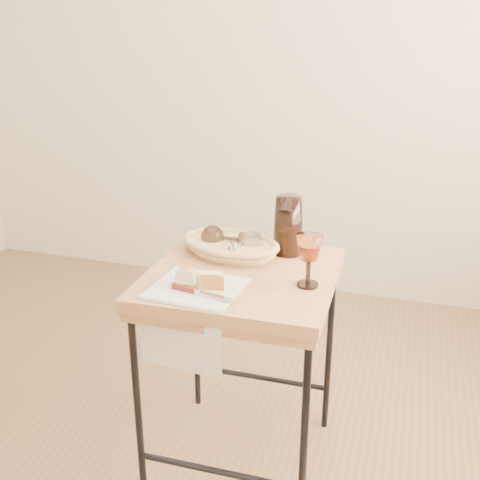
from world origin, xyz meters
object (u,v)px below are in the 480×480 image
(side_table, at_px, (242,371))
(goblet_lying_a, at_px, (224,238))
(apple_half, at_px, (188,276))
(goblet_lying_b, at_px, (242,244))
(table_knife, at_px, (201,292))
(pitcher, at_px, (288,225))
(wine_goblet, at_px, (309,261))
(bread_basket, at_px, (231,247))
(tea_towel, at_px, (197,288))

(side_table, distance_m, goblet_lying_a, 0.48)
(goblet_lying_a, xyz_separation_m, apple_half, (-0.01, -0.32, -0.01))
(goblet_lying_b, relative_size, table_knife, 0.59)
(pitcher, height_order, wine_goblet, pitcher)
(bread_basket, height_order, pitcher, pitcher)
(tea_towel, height_order, pitcher, pitcher)
(apple_half, bearing_deg, wine_goblet, 20.01)
(bread_basket, distance_m, table_knife, 0.34)
(side_table, bearing_deg, wine_goblet, -10.66)
(tea_towel, relative_size, table_knife, 1.25)
(goblet_lying_a, bearing_deg, pitcher, -164.77)
(pitcher, bearing_deg, apple_half, -119.97)
(tea_towel, distance_m, wine_goblet, 0.36)
(tea_towel, height_order, wine_goblet, wine_goblet)
(goblet_lying_a, height_order, goblet_lying_b, goblet_lying_a)
(goblet_lying_a, height_order, apple_half, goblet_lying_a)
(apple_half, bearing_deg, pitcher, 58.85)
(bread_basket, distance_m, goblet_lying_a, 0.04)
(apple_half, distance_m, table_knife, 0.08)
(tea_towel, relative_size, apple_half, 3.63)
(side_table, bearing_deg, goblet_lying_b, 106.15)
(goblet_lying_b, bearing_deg, table_knife, -153.49)
(pitcher, bearing_deg, tea_towel, -117.18)
(pitcher, distance_m, table_knife, 0.46)
(side_table, height_order, tea_towel, tea_towel)
(tea_towel, bearing_deg, side_table, 64.13)
(bread_basket, bearing_deg, side_table, -45.47)
(pitcher, bearing_deg, goblet_lying_b, -145.15)
(side_table, height_order, bread_basket, bread_basket)
(wine_goblet, height_order, apple_half, wine_goblet)
(table_knife, bearing_deg, tea_towel, 136.96)
(apple_half, xyz_separation_m, table_knife, (0.06, -0.04, -0.03))
(apple_half, bearing_deg, table_knife, -34.30)
(wine_goblet, bearing_deg, bread_basket, 150.31)
(wine_goblet, distance_m, apple_half, 0.38)
(bread_basket, distance_m, wine_goblet, 0.36)
(apple_half, height_order, table_knife, apple_half)
(side_table, distance_m, table_knife, 0.46)
(bread_basket, distance_m, goblet_lying_b, 0.06)
(bread_basket, xyz_separation_m, apple_half, (-0.04, -0.30, 0.01))
(pitcher, relative_size, wine_goblet, 1.46)
(bread_basket, bearing_deg, pitcher, 34.53)
(wine_goblet, distance_m, table_knife, 0.34)
(goblet_lying_a, relative_size, goblet_lying_b, 1.07)
(bread_basket, bearing_deg, table_knife, -73.98)
(goblet_lying_b, distance_m, table_knife, 0.33)
(side_table, xyz_separation_m, apple_half, (-0.12, -0.17, 0.43))
(table_knife, bearing_deg, bread_basket, 103.60)
(apple_half, bearing_deg, bread_basket, 82.55)
(pitcher, height_order, apple_half, pitcher)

